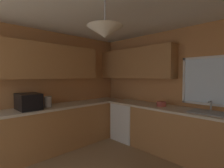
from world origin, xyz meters
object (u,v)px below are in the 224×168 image
(kettle, at_px, (48,102))
(sink_assembly, at_px, (208,112))
(microwave, at_px, (28,101))
(bowl, at_px, (161,104))
(dishwasher, at_px, (128,121))

(kettle, distance_m, sink_assembly, 2.89)
(microwave, xyz_separation_m, kettle, (0.02, 0.35, -0.04))
(microwave, relative_size, bowl, 2.54)
(microwave, bearing_deg, dishwasher, 71.82)
(dishwasher, relative_size, sink_assembly, 1.59)
(dishwasher, height_order, bowl, bowl)
(dishwasher, bearing_deg, microwave, -108.18)
(microwave, distance_m, kettle, 0.35)
(kettle, distance_m, bowl, 2.25)
(sink_assembly, bearing_deg, microwave, -139.08)
(bowl, bearing_deg, kettle, -131.42)
(microwave, xyz_separation_m, sink_assembly, (2.36, 2.05, -0.13))
(dishwasher, height_order, sink_assembly, sink_assembly)
(dishwasher, bearing_deg, sink_assembly, 1.25)
(microwave, relative_size, sink_assembly, 0.90)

